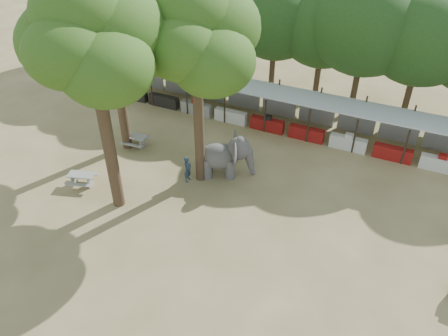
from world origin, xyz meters
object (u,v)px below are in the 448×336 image
at_px(yard_tree_center, 90,38).
at_px(handler, 188,169).
at_px(picnic_table_near, 82,178).
at_px(yard_tree_back, 195,36).
at_px(picnic_table_far, 135,139).
at_px(elephant, 226,156).
at_px(yard_tree_left, 109,21).

bearing_deg(yard_tree_center, handler, 51.83).
bearing_deg(picnic_table_near, yard_tree_center, -23.05).
relative_size(yard_tree_back, picnic_table_far, 6.71).
bearing_deg(handler, elephant, -48.71).
bearing_deg(picnic_table_far, yard_tree_center, -70.17).
bearing_deg(yard_tree_left, picnic_table_near, -87.59).
xyz_separation_m(handler, picnic_table_far, (-4.98, 1.84, -0.31)).
distance_m(handler, picnic_table_far, 5.32).
xyz_separation_m(elephant, handler, (-1.73, -1.55, -0.50)).
xyz_separation_m(yard_tree_back, handler, (-0.43, -0.73, -7.72)).
bearing_deg(picnic_table_far, yard_tree_left, -175.03).
distance_m(yard_tree_center, handler, 9.36).
bearing_deg(yard_tree_back, picnic_table_far, 168.42).
distance_m(yard_tree_center, elephant, 10.20).
height_order(yard_tree_center, picnic_table_far, yard_tree_center).
bearing_deg(picnic_table_far, yard_tree_back, -16.99).
height_order(elephant, picnic_table_far, elephant).
bearing_deg(yard_tree_center, yard_tree_left, 120.96).
bearing_deg(yard_tree_center, yard_tree_back, 53.14).
xyz_separation_m(picnic_table_near, picnic_table_far, (0.39, 4.81, 0.02)).
relative_size(handler, picnic_table_near, 0.90).
bearing_deg(yard_tree_back, handler, -120.43).
bearing_deg(elephant, handler, -161.84).
relative_size(yard_tree_center, yard_tree_back, 1.06).
xyz_separation_m(handler, picnic_table_near, (-5.37, -2.97, -0.33)).
bearing_deg(picnic_table_near, yard_tree_left, 75.48).
relative_size(yard_tree_left, yard_tree_back, 0.97).
relative_size(yard_tree_left, elephant, 3.12).
xyz_separation_m(yard_tree_left, picnic_table_far, (0.59, 0.11, -7.69)).
distance_m(yard_tree_center, picnic_table_far, 10.37).
height_order(yard_tree_left, yard_tree_back, yard_tree_back).
distance_m(yard_tree_left, picnic_table_far, 7.71).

